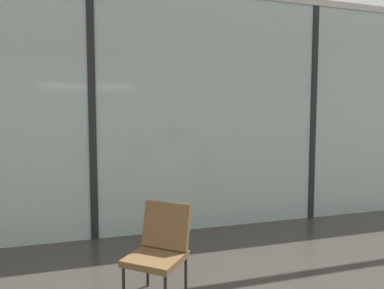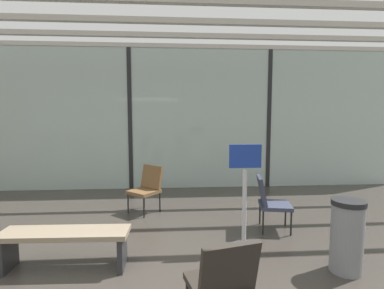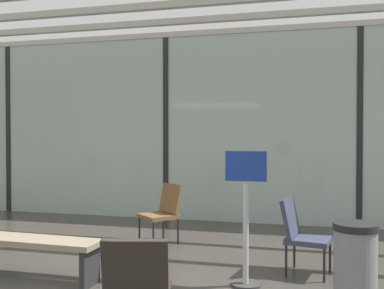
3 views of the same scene
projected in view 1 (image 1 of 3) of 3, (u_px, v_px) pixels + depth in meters
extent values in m
cube|color=#A3B7B2|center=(92.00, 114.00, 4.78)|extent=(14.00, 0.08, 3.48)
cube|color=black|center=(92.00, 114.00, 4.78)|extent=(0.10, 0.12, 3.48)
cube|color=black|center=(312.00, 114.00, 5.81)|extent=(0.10, 0.12, 3.48)
ellipsoid|color=silver|center=(50.00, 110.00, 10.28)|extent=(11.82, 3.78, 3.78)
sphere|color=black|center=(19.00, 97.00, 8.43)|extent=(0.28, 0.28, 0.28)
sphere|color=black|center=(59.00, 97.00, 8.70)|extent=(0.28, 0.28, 0.28)
sphere|color=black|center=(96.00, 98.00, 8.96)|extent=(0.28, 0.28, 0.28)
sphere|color=black|center=(132.00, 98.00, 9.23)|extent=(0.28, 0.28, 0.28)
cube|color=brown|center=(156.00, 258.00, 3.22)|extent=(0.68, 0.68, 0.06)
cube|color=brown|center=(166.00, 225.00, 3.40)|extent=(0.46, 0.42, 0.44)
cylinder|color=black|center=(124.00, 287.00, 3.13)|extent=(0.03, 0.03, 0.37)
cylinder|color=black|center=(148.00, 268.00, 3.52)|extent=(0.03, 0.03, 0.37)
cylinder|color=black|center=(186.00, 276.00, 3.35)|extent=(0.03, 0.03, 0.37)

